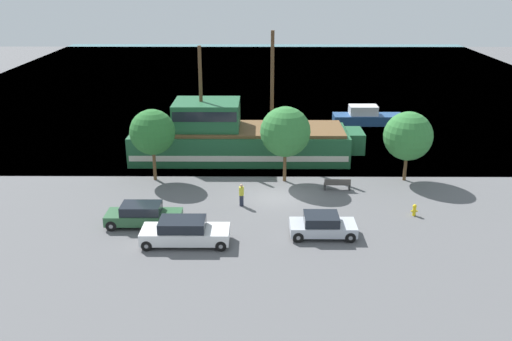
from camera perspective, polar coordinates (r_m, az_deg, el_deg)
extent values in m
plane|color=#5B5B5E|center=(39.16, 2.00, -2.64)|extent=(160.00, 160.00, 0.00)
plane|color=teal|center=(81.61, 1.17, 9.09)|extent=(80.00, 80.00, 0.00)
cube|color=#1E5633|center=(46.70, -1.64, 2.61)|extent=(17.45, 5.27, 2.38)
cube|color=silver|center=(46.81, -1.64, 2.20)|extent=(17.10, 5.35, 0.45)
cube|color=#1E5633|center=(47.20, 9.76, 2.97)|extent=(1.40, 2.90, 1.66)
cube|color=brown|center=(46.34, -1.66, 4.17)|extent=(16.75, 4.85, 0.25)
cube|color=#1E5633|center=(46.20, -4.93, 5.60)|extent=(5.24, 4.22, 2.16)
cube|color=black|center=(46.12, -4.95, 5.99)|extent=(4.97, 4.28, 0.78)
cylinder|color=#4C331E|center=(45.43, 1.63, 9.00)|extent=(0.28, 0.28, 7.70)
cylinder|color=#4C331E|center=(45.77, -5.56, 8.26)|extent=(0.28, 0.28, 6.54)
cube|color=navy|center=(58.63, 11.12, 5.05)|extent=(6.93, 2.24, 0.97)
cube|color=silver|center=(58.31, 10.68, 5.96)|extent=(2.77, 1.75, 0.92)
cube|color=black|center=(58.47, 11.49, 5.94)|extent=(0.12, 1.57, 0.74)
cube|color=#2D5B38|center=(35.31, -11.14, -4.61)|extent=(4.55, 1.72, 0.61)
cube|color=black|center=(35.11, -11.42, -3.74)|extent=(2.37, 1.54, 0.55)
cylinder|color=black|center=(34.39, -8.37, -5.52)|extent=(0.65, 0.22, 0.65)
cylinder|color=gray|center=(34.39, -8.37, -5.52)|extent=(0.25, 0.25, 0.25)
cylinder|color=black|center=(35.78, -8.02, -4.48)|extent=(0.65, 0.22, 0.65)
cylinder|color=gray|center=(35.78, -8.02, -4.48)|extent=(0.25, 0.25, 0.25)
cylinder|color=black|center=(35.13, -14.27, -5.39)|extent=(0.65, 0.22, 0.65)
cylinder|color=gray|center=(35.13, -14.27, -5.39)|extent=(0.25, 0.25, 0.25)
cylinder|color=black|center=(36.48, -13.69, -4.38)|extent=(0.65, 0.22, 0.65)
cylinder|color=gray|center=(36.48, -13.69, -4.38)|extent=(0.25, 0.25, 0.25)
cube|color=#B7BCC6|center=(33.61, 6.70, -5.70)|extent=(3.84, 1.87, 0.57)
cube|color=black|center=(33.37, 6.54, -4.84)|extent=(2.00, 1.69, 0.54)
cylinder|color=black|center=(33.14, 9.41, -6.61)|extent=(0.62, 0.22, 0.62)
cylinder|color=gray|center=(33.14, 9.41, -6.61)|extent=(0.24, 0.25, 0.24)
cylinder|color=black|center=(34.65, 9.00, -5.38)|extent=(0.62, 0.22, 0.62)
cylinder|color=gray|center=(34.65, 9.00, -5.38)|extent=(0.24, 0.25, 0.24)
cylinder|color=black|center=(32.81, 4.25, -6.67)|extent=(0.62, 0.22, 0.62)
cylinder|color=gray|center=(32.81, 4.25, -6.67)|extent=(0.24, 0.25, 0.24)
cylinder|color=black|center=(34.33, 4.07, -5.42)|extent=(0.62, 0.22, 0.62)
cylinder|color=gray|center=(34.33, 4.07, -5.42)|extent=(0.24, 0.25, 0.24)
cube|color=white|center=(32.68, -7.07, -6.36)|extent=(4.97, 1.92, 0.69)
cube|color=black|center=(32.43, -7.38, -5.35)|extent=(2.58, 1.72, 0.57)
cylinder|color=black|center=(31.83, -3.53, -7.53)|extent=(0.61, 0.22, 0.61)
cylinder|color=gray|center=(31.83, -3.53, -7.53)|extent=(0.23, 0.25, 0.23)
cylinder|color=black|center=(33.38, -3.34, -6.17)|extent=(0.61, 0.22, 0.61)
cylinder|color=gray|center=(33.38, -3.34, -6.17)|extent=(0.23, 0.25, 0.23)
cylinder|color=black|center=(32.36, -10.88, -7.39)|extent=(0.61, 0.22, 0.61)
cylinder|color=gray|center=(32.36, -10.88, -7.39)|extent=(0.23, 0.25, 0.23)
cylinder|color=black|center=(33.89, -10.34, -6.07)|extent=(0.61, 0.22, 0.61)
cylinder|color=gray|center=(33.89, -10.34, -6.07)|extent=(0.23, 0.25, 0.23)
cylinder|color=yellow|center=(37.48, 15.54, -3.96)|extent=(0.22, 0.22, 0.56)
sphere|color=yellow|center=(37.35, 15.59, -3.46)|extent=(0.25, 0.25, 0.25)
cylinder|color=yellow|center=(37.43, 15.31, -3.93)|extent=(0.10, 0.09, 0.09)
cylinder|color=yellow|center=(37.51, 15.78, -3.92)|extent=(0.10, 0.09, 0.09)
cube|color=#4C4742|center=(40.64, 8.11, -1.34)|extent=(1.85, 0.45, 0.05)
cube|color=#4C4742|center=(40.38, 8.16, -1.14)|extent=(1.85, 0.06, 0.40)
cube|color=#2D2D2D|center=(40.61, 6.89, -1.64)|extent=(0.12, 0.36, 0.40)
cube|color=#2D2D2D|center=(40.84, 9.30, -1.64)|extent=(0.12, 0.36, 0.40)
cylinder|color=#232838|center=(37.55, -1.46, -3.01)|extent=(0.27, 0.27, 0.75)
cylinder|color=gold|center=(37.31, -1.47, -2.07)|extent=(0.32, 0.32, 0.58)
sphere|color=tan|center=(37.16, -1.47, -1.51)|extent=(0.20, 0.20, 0.20)
cylinder|color=brown|center=(42.58, -10.12, 0.53)|extent=(0.24, 0.24, 2.26)
sphere|color=#286B2D|center=(41.84, -10.32, 3.81)|extent=(3.30, 3.30, 3.30)
cylinder|color=brown|center=(41.71, 2.89, 0.39)|extent=(0.24, 0.24, 2.22)
sphere|color=#337A38|center=(40.92, 2.95, 3.89)|extent=(3.63, 3.63, 3.63)
cylinder|color=brown|center=(43.31, 14.69, 0.24)|extent=(0.24, 0.24, 1.88)
sphere|color=#337A38|center=(42.59, 14.97, 3.35)|extent=(3.54, 3.54, 3.54)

